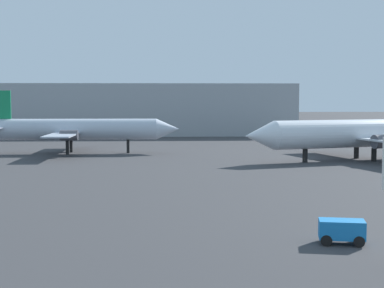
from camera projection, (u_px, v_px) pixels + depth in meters
airplane_distant at (359, 133)px, 72.56m from camera, size 30.59×24.38×10.75m
airplane_far_right at (75, 129)px, 81.35m from camera, size 28.79×21.11×8.82m
baggage_cart at (342, 230)px, 31.02m from camera, size 2.61×1.80×1.30m
terminal_building at (112, 109)px, 125.88m from camera, size 76.99×22.30×10.67m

